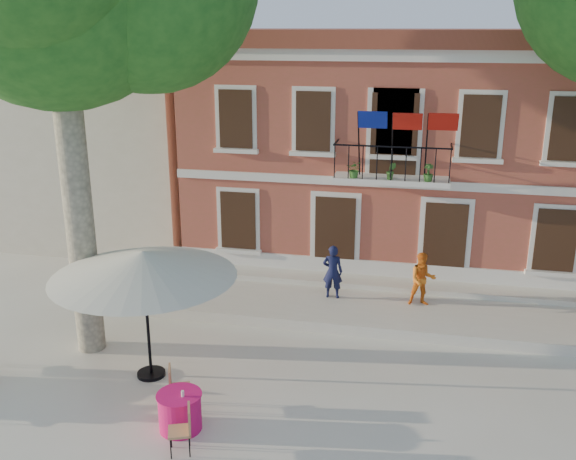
{
  "coord_description": "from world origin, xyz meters",
  "views": [
    {
      "loc": [
        2.81,
        -12.15,
        7.6
      ],
      "look_at": [
        -0.51,
        3.5,
        2.5
      ],
      "focal_mm": 40.0,
      "sensor_mm": 36.0,
      "label": 1
    }
  ],
  "objects_px": {
    "pedestrian_orange": "(422,279)",
    "pedestrian_navy": "(333,272)",
    "cafe_table_1": "(180,410)",
    "patio_umbrella": "(143,264)"
  },
  "relations": [
    {
      "from": "pedestrian_orange",
      "to": "cafe_table_1",
      "type": "height_order",
      "value": "pedestrian_orange"
    },
    {
      "from": "cafe_table_1",
      "to": "pedestrian_orange",
      "type": "bearing_deg",
      "value": 54.27
    },
    {
      "from": "patio_umbrella",
      "to": "pedestrian_orange",
      "type": "xyz_separation_m",
      "value": [
        5.95,
        4.55,
        -1.65
      ]
    },
    {
      "from": "patio_umbrella",
      "to": "pedestrian_orange",
      "type": "relative_size",
      "value": 2.7
    },
    {
      "from": "pedestrian_navy",
      "to": "cafe_table_1",
      "type": "xyz_separation_m",
      "value": [
        -2.1,
        -6.34,
        -0.65
      ]
    },
    {
      "from": "pedestrian_orange",
      "to": "pedestrian_navy",
      "type": "bearing_deg",
      "value": 168.9
    },
    {
      "from": "pedestrian_navy",
      "to": "cafe_table_1",
      "type": "relative_size",
      "value": 0.79
    },
    {
      "from": "patio_umbrella",
      "to": "pedestrian_orange",
      "type": "bearing_deg",
      "value": 37.43
    },
    {
      "from": "patio_umbrella",
      "to": "pedestrian_navy",
      "type": "distance_m",
      "value": 5.97
    },
    {
      "from": "patio_umbrella",
      "to": "pedestrian_orange",
      "type": "distance_m",
      "value": 7.67
    }
  ]
}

